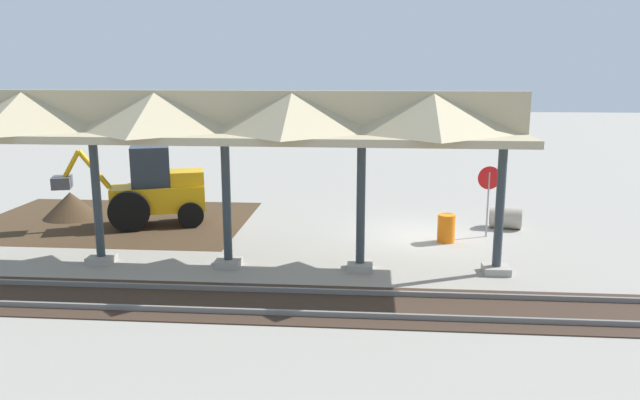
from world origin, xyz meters
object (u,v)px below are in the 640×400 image
traffic_barrel (446,228)px  stop_sign (489,186)px  backhoe (153,190)px  concrete_pipe (505,218)px

traffic_barrel → stop_sign: bearing=-151.6°
backhoe → concrete_pipe: backhoe is taller
stop_sign → traffic_barrel: (1.41, 0.76, -1.25)m
traffic_barrel → backhoe: bearing=-7.6°
backhoe → concrete_pipe: (-12.32, -0.58, -0.90)m
backhoe → traffic_barrel: 10.18m
stop_sign → backhoe: size_ratio=0.46×
concrete_pipe → traffic_barrel: 2.97m
stop_sign → traffic_barrel: stop_sign is taller
traffic_barrel → concrete_pipe: bearing=-139.4°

